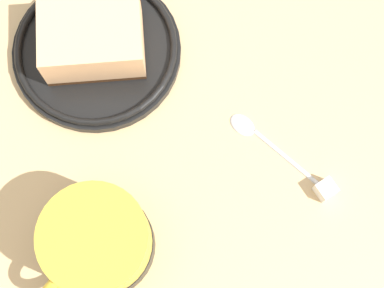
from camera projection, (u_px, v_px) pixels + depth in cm
name	position (u px, v px, depth cm)	size (l,w,h in cm)	color
ground_plane	(181.00, 100.00, 63.48)	(118.87, 118.87, 2.30)	tan
small_plate	(97.00, 50.00, 62.80)	(18.39, 18.39, 1.90)	black
cake_slice	(92.00, 37.00, 60.20)	(13.37, 12.92, 5.09)	#472814
tea_mug	(100.00, 243.00, 54.07)	(9.96, 12.35, 9.34)	gold
teaspoon	(255.00, 135.00, 60.84)	(11.65, 3.22, 0.80)	silver
sugar_cube	(326.00, 189.00, 58.72)	(1.81, 1.81, 1.81)	white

